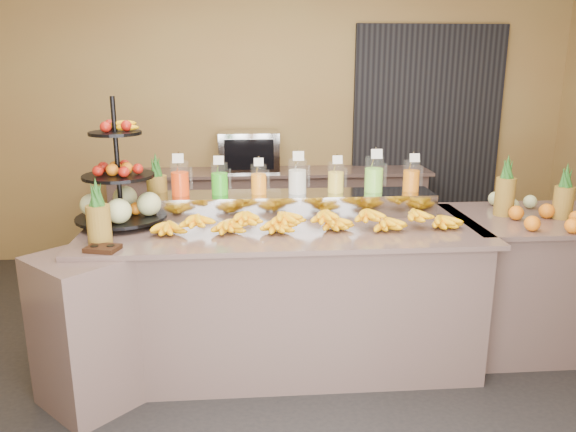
{
  "coord_description": "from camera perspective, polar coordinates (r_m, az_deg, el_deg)",
  "views": [
    {
      "loc": [
        -0.24,
        -3.1,
        1.92
      ],
      "look_at": [
        0.03,
        0.3,
        1.0
      ],
      "focal_mm": 35.0,
      "sensor_mm": 36.0,
      "label": 1
    }
  ],
  "objects": [
    {
      "name": "ground",
      "position": [
        3.65,
        -0.03,
        -16.53
      ],
      "size": [
        6.0,
        6.0,
        0.0
      ],
      "primitive_type": "plane",
      "color": "black",
      "rests_on": "ground"
    },
    {
      "name": "room_envelope",
      "position": [
        3.91,
        1.86,
        14.5
      ],
      "size": [
        6.04,
        5.02,
        2.82
      ],
      "color": "olive",
      "rests_on": "ground"
    },
    {
      "name": "buffet_counter",
      "position": [
        3.66,
        -2.16,
        -8.24
      ],
      "size": [
        2.75,
        1.25,
        0.93
      ],
      "color": "gray",
      "rests_on": "ground"
    },
    {
      "name": "right_counter",
      "position": [
        4.26,
        23.1,
        -6.06
      ],
      "size": [
        1.08,
        0.88,
        0.93
      ],
      "color": "gray",
      "rests_on": "ground"
    },
    {
      "name": "back_ledge",
      "position": [
        5.55,
        -1.84,
        -0.05
      ],
      "size": [
        3.1,
        0.55,
        0.93
      ],
      "color": "gray",
      "rests_on": "ground"
    },
    {
      "name": "pitcher_tray",
      "position": [
        3.81,
        0.96,
        1.25
      ],
      "size": [
        1.85,
        0.3,
        0.15
      ],
      "primitive_type": "cube",
      "color": "gray",
      "rests_on": "buffet_counter"
    },
    {
      "name": "juice_pitcher_orange_a",
      "position": [
        3.78,
        -10.91,
        3.58
      ],
      "size": [
        0.12,
        0.13,
        0.3
      ],
      "color": "silver",
      "rests_on": "pitcher_tray"
    },
    {
      "name": "juice_pitcher_green",
      "position": [
        3.76,
        -6.96,
        3.59
      ],
      "size": [
        0.11,
        0.12,
        0.28
      ],
      "color": "silver",
      "rests_on": "pitcher_tray"
    },
    {
      "name": "juice_pitcher_orange_b",
      "position": [
        3.76,
        -2.99,
        3.58
      ],
      "size": [
        0.11,
        0.11,
        0.26
      ],
      "color": "silver",
      "rests_on": "pitcher_tray"
    },
    {
      "name": "juice_pitcher_milk",
      "position": [
        3.77,
        0.97,
        3.87
      ],
      "size": [
        0.13,
        0.13,
        0.3
      ],
      "color": "silver",
      "rests_on": "pitcher_tray"
    },
    {
      "name": "juice_pitcher_lemon",
      "position": [
        3.81,
        4.88,
        3.75
      ],
      "size": [
        0.11,
        0.12,
        0.27
      ],
      "color": "silver",
      "rests_on": "pitcher_tray"
    },
    {
      "name": "juice_pitcher_lime",
      "position": [
        3.85,
        8.71,
        3.98
      ],
      "size": [
        0.13,
        0.13,
        0.31
      ],
      "color": "silver",
      "rests_on": "pitcher_tray"
    },
    {
      "name": "juice_pitcher_orange_c",
      "position": [
        3.92,
        12.41,
        3.83
      ],
      "size": [
        0.11,
        0.12,
        0.28
      ],
      "color": "silver",
      "rests_on": "pitcher_tray"
    },
    {
      "name": "banana_heap",
      "position": [
        3.47,
        1.95,
        -0.13
      ],
      "size": [
        1.91,
        0.17,
        0.16
      ],
      "color": "#EFAE0B",
      "rests_on": "buffet_counter"
    },
    {
      "name": "fruit_stand",
      "position": [
        3.7,
        -16.19,
        2.34
      ],
      "size": [
        0.58,
        0.58,
        0.8
      ],
      "rotation": [
        0.0,
        0.0,
        0.01
      ],
      "color": "black",
      "rests_on": "buffet_counter"
    },
    {
      "name": "condiment_caddy",
      "position": [
        3.25,
        -18.31,
        -3.14
      ],
      "size": [
        0.2,
        0.17,
        0.03
      ],
      "primitive_type": "cube",
      "rotation": [
        0.0,
        0.0,
        -0.27
      ],
      "color": "black",
      "rests_on": "buffet_counter"
    },
    {
      "name": "pineapple_left_a",
      "position": [
        3.33,
        -18.68,
        -0.39
      ],
      "size": [
        0.13,
        0.13,
        0.39
      ],
      "rotation": [
        0.0,
        0.0,
        -0.1
      ],
      "color": "brown",
      "rests_on": "buffet_counter"
    },
    {
      "name": "pineapple_left_b",
      "position": [
        3.95,
        -13.14,
        2.56
      ],
      "size": [
        0.14,
        0.14,
        0.42
      ],
      "rotation": [
        0.0,
        0.0,
        -0.27
      ],
      "color": "brown",
      "rests_on": "buffet_counter"
    },
    {
      "name": "right_fruit_pile",
      "position": [
        4.0,
        24.05,
        0.67
      ],
      "size": [
        0.49,
        0.46,
        0.26
      ],
      "color": "brown",
      "rests_on": "right_counter"
    },
    {
      "name": "oven_warmer",
      "position": [
        5.41,
        -3.99,
        6.58
      ],
      "size": [
        0.57,
        0.4,
        0.38
      ],
      "primitive_type": "cube",
      "rotation": [
        0.0,
        0.0,
        0.0
      ],
      "color": "gray",
      "rests_on": "back_ledge"
    }
  ]
}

